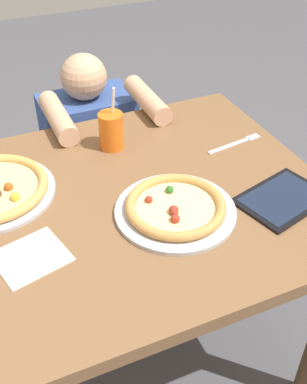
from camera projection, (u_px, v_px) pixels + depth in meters
ground_plane at (132, 356)px, 1.77m from camera, size 8.00×8.00×0.00m
dining_table at (126, 229)px, 1.38m from camera, size 1.12×0.90×0.75m
pizza_near at (175, 208)px, 1.25m from camera, size 0.32×0.32×0.04m
drink_cup_colored at (111, 131)px, 1.48m from camera, size 0.08×0.08×0.21m
paper_napkin at (31, 257)px, 1.13m from camera, size 0.19×0.18×0.00m
fork at (237, 143)px, 1.53m from camera, size 0.20×0.05×0.00m
tablet at (283, 199)px, 1.30m from camera, size 0.28×0.23×0.01m
diner_seated at (93, 164)px, 2.03m from camera, size 0.39×0.51×0.89m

